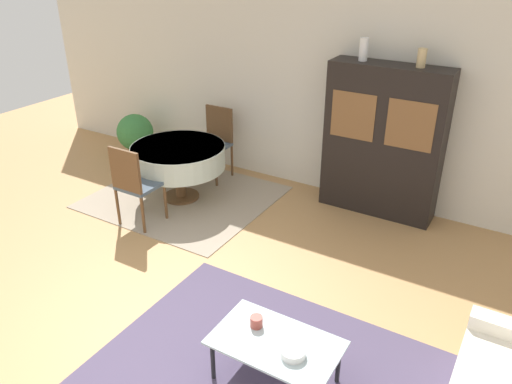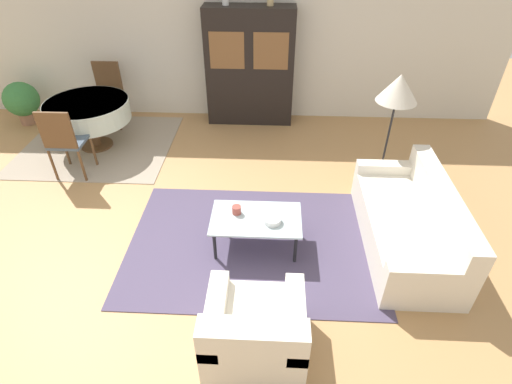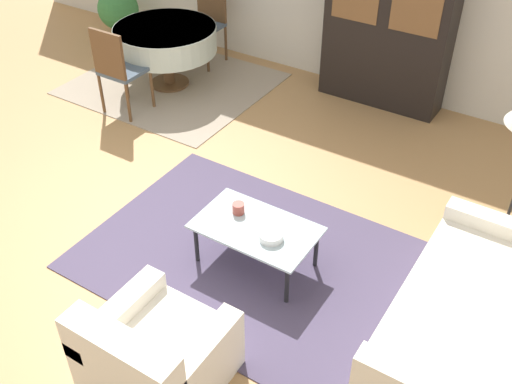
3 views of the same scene
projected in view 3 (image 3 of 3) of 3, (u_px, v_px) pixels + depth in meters
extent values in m
plane|color=tan|center=(139.00, 234.00, 5.28)|extent=(14.00, 14.00, 0.00)
cube|color=#4C425B|center=(254.00, 260.00, 5.01)|extent=(2.80, 1.98, 0.01)
cube|color=gray|center=(173.00, 84.00, 7.51)|extent=(2.28, 2.05, 0.01)
cube|color=silver|center=(459.00, 320.00, 4.24)|extent=(0.85, 1.88, 0.41)
cube|color=silver|center=(500.00, 225.00, 4.65)|extent=(0.85, 0.16, 0.12)
cube|color=silver|center=(160.00, 359.00, 3.99)|extent=(0.82, 0.81, 0.40)
cube|color=silver|center=(121.00, 356.00, 3.56)|extent=(0.82, 0.20, 0.33)
cube|color=silver|center=(118.00, 312.00, 3.97)|extent=(0.16, 0.81, 0.12)
cube|color=silver|center=(197.00, 356.00, 3.69)|extent=(0.16, 0.81, 0.12)
cylinder|color=black|center=(196.00, 243.00, 4.89)|extent=(0.04, 0.04, 0.37)
cylinder|color=black|center=(287.00, 284.00, 4.53)|extent=(0.04, 0.04, 0.37)
cylinder|color=black|center=(229.00, 212.00, 5.21)|extent=(0.04, 0.04, 0.37)
cylinder|color=black|center=(316.00, 248.00, 4.85)|extent=(0.04, 0.04, 0.37)
cube|color=silver|center=(256.00, 228.00, 4.75)|extent=(0.98, 0.59, 0.02)
cube|color=black|center=(389.00, 25.00, 6.62)|extent=(1.42, 0.40, 1.87)
cube|color=brown|center=(417.00, 8.00, 6.14)|extent=(0.54, 0.01, 0.56)
cylinder|color=brown|center=(170.00, 83.00, 7.49)|extent=(0.48, 0.48, 0.03)
cylinder|color=brown|center=(168.00, 68.00, 7.36)|extent=(0.14, 0.14, 0.44)
cylinder|color=beige|center=(166.00, 39.00, 7.14)|extent=(1.21, 1.21, 0.30)
cylinder|color=beige|center=(165.00, 28.00, 7.05)|extent=(1.22, 1.22, 0.03)
cylinder|color=brown|center=(126.00, 80.00, 7.08)|extent=(0.04, 0.04, 0.47)
cylinder|color=brown|center=(152.00, 88.00, 6.90)|extent=(0.04, 0.04, 0.47)
cylinder|color=brown|center=(102.00, 94.00, 6.81)|extent=(0.04, 0.04, 0.47)
cylinder|color=brown|center=(128.00, 103.00, 6.63)|extent=(0.04, 0.04, 0.47)
cube|color=#475666|center=(124.00, 71.00, 6.70)|extent=(0.44, 0.44, 0.04)
cube|color=brown|center=(108.00, 54.00, 6.40)|extent=(0.44, 0.04, 0.51)
cylinder|color=brown|center=(208.00, 54.00, 7.63)|extent=(0.04, 0.04, 0.47)
cylinder|color=brown|center=(183.00, 47.00, 7.80)|extent=(0.04, 0.04, 0.47)
cylinder|color=brown|center=(226.00, 43.00, 7.90)|extent=(0.04, 0.04, 0.47)
cylinder|color=brown|center=(201.00, 37.00, 8.07)|extent=(0.04, 0.04, 0.47)
cube|color=#475666|center=(203.00, 26.00, 7.70)|extent=(0.44, 0.44, 0.04)
cube|color=brown|center=(211.00, 1.00, 7.66)|extent=(0.44, 0.04, 0.51)
cylinder|color=black|center=(500.00, 240.00, 5.20)|extent=(0.28, 0.28, 0.02)
cylinder|color=#9E4238|center=(238.00, 208.00, 4.85)|extent=(0.10, 0.10, 0.09)
cylinder|color=white|center=(271.00, 236.00, 4.61)|extent=(0.19, 0.19, 0.06)
cylinder|color=#93664C|center=(121.00, 32.00, 8.57)|extent=(0.27, 0.27, 0.19)
sphere|color=#387A3D|center=(118.00, 9.00, 8.37)|extent=(0.57, 0.57, 0.57)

